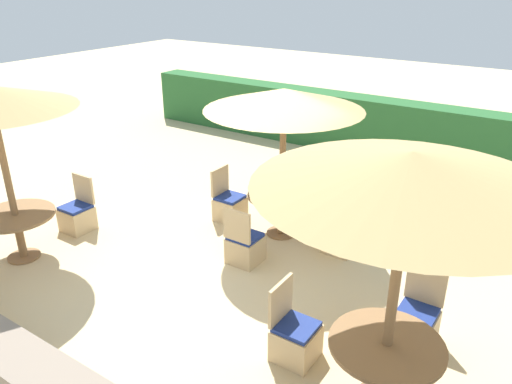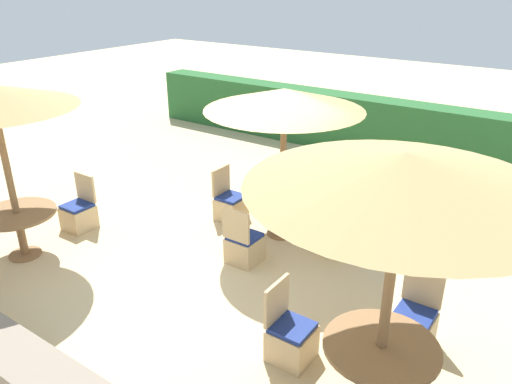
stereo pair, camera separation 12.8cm
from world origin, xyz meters
name	(u,v)px [view 1 (the left image)]	position (x,y,z in m)	size (l,w,h in m)	color
ground_plane	(234,259)	(0.00, 0.00, 0.00)	(40.00, 40.00, 0.00)	#D1BA8C
hedge_row	(377,128)	(0.00, 5.72, 0.68)	(13.00, 0.70, 1.35)	#28602D
stone_border	(45,384)	(0.00, -3.26, 0.18)	(10.00, 0.56, 0.37)	gray
parasol_front_right	(410,171)	(2.85, -1.38, 2.51)	(2.68, 2.68, 2.68)	olive
round_table_front_right	(385,355)	(2.85, -1.38, 0.58)	(1.13, 1.13, 0.72)	olive
patio_chair_front_right_west	(295,338)	(1.81, -1.33, 0.26)	(0.46, 0.46, 0.93)	tan
patio_chair_front_right_north	(416,323)	(2.86, -0.32, 0.26)	(0.46, 0.46, 0.93)	tan
round_table_front_left	(17,223)	(-2.72, -1.74, 0.59)	(1.13, 1.13, 0.74)	olive
patio_chair_front_left_north	(78,215)	(-2.76, -0.68, 0.26)	(0.46, 0.46, 0.93)	tan
parasol_center	(284,100)	(0.17, 1.09, 2.26)	(2.44, 2.44, 2.44)	olive
round_table_center	(282,202)	(0.17, 1.09, 0.58)	(1.11, 1.11, 0.72)	olive
patio_chair_center_east	(341,236)	(1.24, 1.12, 0.26)	(0.46, 0.46, 0.93)	tan
patio_chair_center_west	(229,205)	(-0.87, 1.06, 0.26)	(0.46, 0.46, 0.93)	tan
patio_chair_center_north	(313,198)	(0.21, 2.14, 0.26)	(0.46, 0.46, 0.93)	tan
patio_chair_center_south	(245,246)	(0.17, 0.03, 0.26)	(0.46, 0.46, 0.93)	tan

